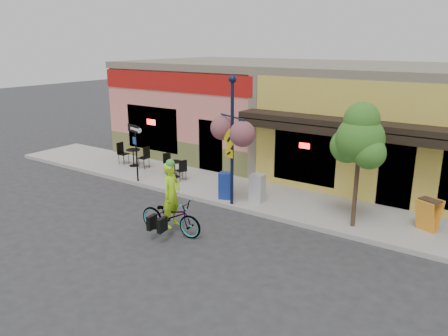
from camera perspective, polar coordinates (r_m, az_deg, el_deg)
name	(u,v)px	position (r m, az deg, el deg)	size (l,w,h in m)	color
ground	(224,215)	(14.21, -0.03, -6.11)	(90.00, 90.00, 0.00)	#2D2D30
sidewalk	(255,195)	(15.76, 4.10, -3.57)	(24.00, 3.00, 0.15)	#9E9B93
curb	(233,207)	(14.61, 1.19, -5.16)	(24.00, 0.12, 0.15)	#A8A59E
building	(319,115)	(20.04, 12.29, 6.78)	(18.20, 8.20, 4.50)	#D9776B
bicycle	(171,216)	(12.79, -6.96, -6.26)	(0.71, 2.03, 1.07)	maroon
cyclist_rider	(172,203)	(12.61, -6.85, -4.58)	(0.69, 0.45, 1.89)	#B0F519
lamp_post	(232,142)	(14.10, 1.07, 3.44)	(1.36, 0.54, 4.26)	#111A37
one_way_sign	(136,153)	(17.10, -11.36, 1.87)	(0.85, 0.19, 2.22)	black
cafe_set_left	(133,155)	(19.41, -11.76, 1.65)	(1.62, 0.81, 0.97)	black
cafe_set_right	(175,167)	(17.56, -6.45, 0.17)	(1.43, 0.72, 0.86)	black
newspaper_box_blue	(225,186)	(15.07, 0.17, -2.30)	(0.42, 0.37, 0.92)	navy
newspaper_box_grey	(257,188)	(14.79, 4.36, -2.64)	(0.45, 0.41, 0.96)	#B6B6B6
street_tree	(358,166)	(12.96, 17.07, 0.30)	(1.44, 1.44, 3.70)	#3D7A26
sandwich_board	(425,216)	(13.69, 24.74, -5.74)	(0.57, 0.42, 0.95)	orange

